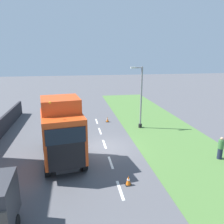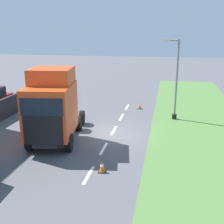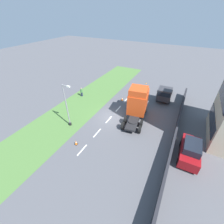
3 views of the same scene
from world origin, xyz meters
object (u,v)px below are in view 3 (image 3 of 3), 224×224
Objects in this scene: traffic_cone_trailing at (122,99)px; traffic_cone_lead at (76,143)px; pedestrian at (82,92)px; flatbed_truck at (165,94)px; parked_car at (190,151)px; lorry_cab at (138,102)px; lamp_post at (67,109)px.

traffic_cone_lead is at bearing -92.85° from traffic_cone_trailing.
traffic_cone_lead is (6.59, -9.97, -0.53)m from pedestrian.
pedestrian is at bearing 18.12° from flatbed_truck.
pedestrian is (-18.53, 5.91, -0.24)m from parked_car.
parked_car reaches higher than pedestrian.
traffic_cone_trailing is (-3.71, 3.02, -2.01)m from lorry_cab.
flatbed_truck is 1.02× the size of lamp_post.
lorry_cab is 6.83m from flatbed_truck.
lorry_cab is 9.16m from parked_car.
lamp_post is 10.44m from traffic_cone_trailing.
lamp_post is 4.55m from traffic_cone_lead.
parked_car is 13.86m from traffic_cone_trailing.
lamp_post reaches higher than lorry_cab.
flatbed_truck reaches higher than traffic_cone_trailing.
lorry_cab is 4.18× the size of pedestrian.
flatbed_truck is 12.13m from parked_car.
lorry_cab reaches higher than pedestrian.
lamp_post is at bearing -174.36° from parked_car.
flatbed_truck is 3.76× the size of pedestrian.
lamp_post is 10.52× the size of traffic_cone_lead.
pedestrian is at bearing 123.47° from traffic_cone_lead.
parked_car is 15.03m from lamp_post.
traffic_cone_lead is at bearing -124.16° from lorry_cab.
lamp_post is (-9.96, -12.68, 1.42)m from flatbed_truck.
traffic_cone_trailing is at bearing 15.69° from pedestrian.
lorry_cab reaches higher than flatbed_truck.
flatbed_truck reaches higher than traffic_cone_lead.
parked_car is at bearing 18.78° from traffic_cone_lead.
pedestrian is 11.97m from traffic_cone_lead.
parked_car is at bearing -17.70° from pedestrian.
lamp_post is 3.68× the size of pedestrian.
lamp_post is at bearing -146.54° from lorry_cab.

